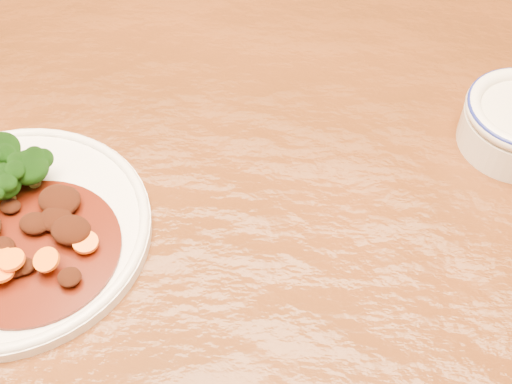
# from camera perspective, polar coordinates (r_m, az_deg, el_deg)

# --- Properties ---
(dining_table) EXTENTS (1.60, 1.07, 0.75)m
(dining_table) POSITION_cam_1_polar(r_m,az_deg,el_deg) (0.77, -3.19, -4.63)
(dining_table) COLOR #5A2A0F
(dining_table) RESTS_ON ground
(dinner_plate) EXTENTS (0.26, 0.26, 0.02)m
(dinner_plate) POSITION_cam_1_polar(r_m,az_deg,el_deg) (0.71, -19.07, -2.96)
(dinner_plate) COLOR white
(dinner_plate) RESTS_ON dining_table
(mince_stew) EXTENTS (0.16, 0.16, 0.03)m
(mince_stew) POSITION_cam_1_polar(r_m,az_deg,el_deg) (0.68, -18.24, -3.56)
(mince_stew) COLOR #481307
(mince_stew) RESTS_ON dinner_plate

